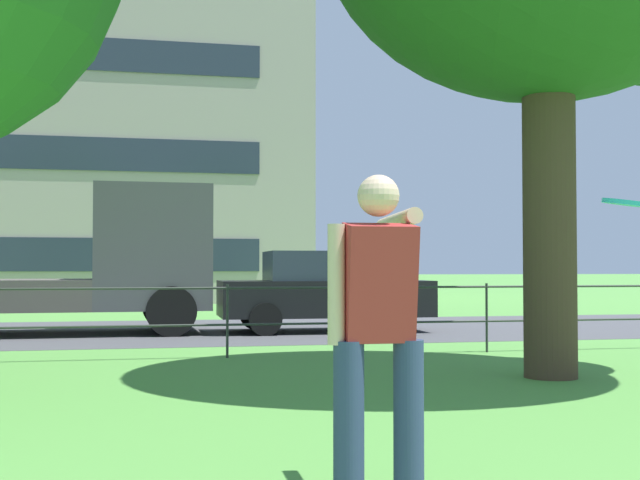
% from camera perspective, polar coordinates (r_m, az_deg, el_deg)
% --- Properties ---
extents(street_strip, '(80.00, 6.91, 0.01)m').
position_cam_1_polar(street_strip, '(16.75, -14.48, -5.99)').
color(street_strip, '#4C4C51').
rests_on(street_strip, ground).
extents(park_fence, '(34.00, 0.04, 1.00)m').
position_cam_1_polar(park_fence, '(11.67, -15.50, -4.54)').
color(park_fence, '#333833').
rests_on(park_fence, ground).
extents(person_thrower, '(0.52, 0.77, 1.71)m').
position_cam_1_polar(person_thrower, '(4.46, 3.89, -5.73)').
color(person_thrower, navy).
rests_on(person_thrower, ground).
extents(frisbee, '(0.38, 0.38, 0.07)m').
position_cam_1_polar(frisbee, '(5.00, 19.85, 2.35)').
color(frisbee, '#2DB2C6').
extents(flatbed_truck_far_right, '(7.35, 2.58, 2.75)m').
position_cam_1_polar(flatbed_truck_far_right, '(16.50, -16.35, -1.82)').
color(flatbed_truck_far_right, '#4C4C51').
rests_on(flatbed_truck_far_right, ground).
extents(car_black_left, '(4.03, 1.87, 1.54)m').
position_cam_1_polar(car_black_left, '(16.38, 0.14, -3.43)').
color(car_black_left, black).
rests_on(car_black_left, ground).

